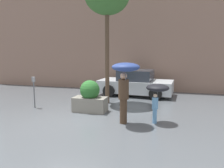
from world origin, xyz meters
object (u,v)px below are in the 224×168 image
Objects in this scene: parked_car_near at (136,84)px; parking_meter at (34,86)px; person_child at (157,91)px; planter_box at (90,98)px; person_adult at (125,78)px.

parked_car_near is 3.05× the size of parking_meter.
parked_car_near reaches higher than person_child.
planter_box is 2.44m from parking_meter.
person_adult is 1.55× the size of person_child.
person_adult reaches higher than person_child.
parked_car_near is (1.16, 3.68, 0.06)m from planter_box.
person_adult reaches higher than planter_box.
parking_meter is at bearing 140.26° from parked_car_near.
parked_car_near reaches higher than planter_box.
parking_meter is (-4.97, 0.64, -0.13)m from person_child.
parked_car_near is at bearing 72.42° from planter_box.
person_adult is 0.50× the size of parked_car_near.
person_child is (2.56, -0.71, 0.49)m from planter_box.
parked_car_near is at bearing 148.40° from person_adult.
person_adult reaches higher than parking_meter.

